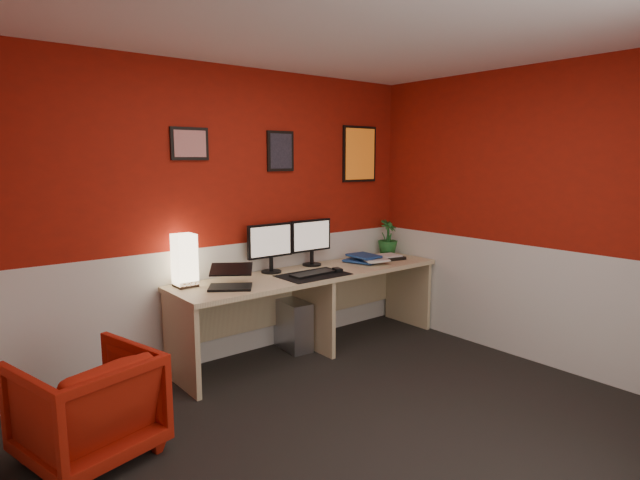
# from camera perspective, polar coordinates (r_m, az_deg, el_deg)

# --- Properties ---
(ground) EXTENTS (4.00, 3.50, 0.01)m
(ground) POSITION_cam_1_polar(r_m,az_deg,el_deg) (3.50, 4.99, -20.71)
(ground) COLOR black
(ground) RESTS_ON ground
(ceiling) EXTENTS (4.00, 3.50, 0.01)m
(ceiling) POSITION_cam_1_polar(r_m,az_deg,el_deg) (3.15, 5.65, 23.02)
(ceiling) COLOR white
(ceiling) RESTS_ON ground
(wall_back) EXTENTS (4.00, 0.01, 2.50)m
(wall_back) POSITION_cam_1_polar(r_m,az_deg,el_deg) (4.50, -10.36, 2.61)
(wall_back) COLOR #9A180B
(wall_back) RESTS_ON ground
(wall_right) EXTENTS (0.01, 3.50, 2.50)m
(wall_right) POSITION_cam_1_polar(r_m,az_deg,el_deg) (4.69, 23.19, 2.29)
(wall_right) COLOR #9A180B
(wall_right) RESTS_ON ground
(wainscot_back) EXTENTS (4.00, 0.01, 1.00)m
(wainscot_back) POSITION_cam_1_polar(r_m,az_deg,el_deg) (4.64, -10.08, -6.64)
(wainscot_back) COLOR silver
(wainscot_back) RESTS_ON ground
(wainscot_right) EXTENTS (0.01, 3.50, 1.00)m
(wainscot_right) POSITION_cam_1_polar(r_m,az_deg,el_deg) (4.82, 22.62, -6.60)
(wainscot_right) COLOR silver
(wainscot_right) RESTS_ON ground
(desk) EXTENTS (2.60, 0.65, 0.73)m
(desk) POSITION_cam_1_polar(r_m,az_deg,el_deg) (4.76, -0.78, -7.80)
(desk) COLOR tan
(desk) RESTS_ON ground
(shoji_lamp) EXTENTS (0.16, 0.16, 0.40)m
(shoji_lamp) POSITION_cam_1_polar(r_m,az_deg,el_deg) (4.23, -14.63, -2.32)
(shoji_lamp) COLOR #FFE5B2
(shoji_lamp) RESTS_ON desk
(laptop) EXTENTS (0.40, 0.38, 0.22)m
(laptop) POSITION_cam_1_polar(r_m,az_deg,el_deg) (4.11, -9.84, -3.76)
(laptop) COLOR black
(laptop) RESTS_ON desk
(monitor_left) EXTENTS (0.45, 0.06, 0.58)m
(monitor_left) POSITION_cam_1_polar(r_m,az_deg,el_deg) (4.60, -5.41, -0.03)
(monitor_left) COLOR black
(monitor_left) RESTS_ON desk
(monitor_right) EXTENTS (0.45, 0.06, 0.58)m
(monitor_right) POSITION_cam_1_polar(r_m,az_deg,el_deg) (4.90, -0.91, 0.54)
(monitor_right) COLOR black
(monitor_right) RESTS_ON desk
(desk_mat) EXTENTS (0.60, 0.38, 0.01)m
(desk_mat) POSITION_cam_1_polar(r_m,az_deg,el_deg) (4.52, -0.75, -3.86)
(desk_mat) COLOR black
(desk_mat) RESTS_ON desk
(keyboard) EXTENTS (0.43, 0.16, 0.02)m
(keyboard) POSITION_cam_1_polar(r_m,az_deg,el_deg) (4.52, -0.80, -3.70)
(keyboard) COLOR black
(keyboard) RESTS_ON desk_mat
(mouse) EXTENTS (0.08, 0.11, 0.03)m
(mouse) POSITION_cam_1_polar(r_m,az_deg,el_deg) (4.65, 1.94, -3.28)
(mouse) COLOR black
(mouse) RESTS_ON desk_mat
(book_bottom) EXTENTS (0.31, 0.36, 0.03)m
(book_bottom) POSITION_cam_1_polar(r_m,az_deg,el_deg) (5.00, 3.89, -2.53)
(book_bottom) COLOR navy
(book_bottom) RESTS_ON desk
(book_middle) EXTENTS (0.34, 0.39, 0.02)m
(book_middle) POSITION_cam_1_polar(r_m,az_deg,el_deg) (5.03, 4.59, -2.15)
(book_middle) COLOR silver
(book_middle) RESTS_ON book_bottom
(book_top) EXTENTS (0.24, 0.32, 0.03)m
(book_top) POSITION_cam_1_polar(r_m,az_deg,el_deg) (5.00, 3.86, -1.93)
(book_top) COLOR navy
(book_top) RESTS_ON book_middle
(zen_tray) EXTENTS (0.39, 0.31, 0.03)m
(zen_tray) POSITION_cam_1_polar(r_m,az_deg,el_deg) (5.28, 7.13, -1.95)
(zen_tray) COLOR black
(zen_tray) RESTS_ON desk
(potted_plant) EXTENTS (0.25, 0.25, 0.37)m
(potted_plant) POSITION_cam_1_polar(r_m,az_deg,el_deg) (5.52, 7.45, 0.29)
(potted_plant) COLOR #19591E
(potted_plant) RESTS_ON desk
(pc_tower) EXTENTS (0.24, 0.47, 0.45)m
(pc_tower) POSITION_cam_1_polar(r_m,az_deg,el_deg) (4.86, -3.14, -9.18)
(pc_tower) COLOR #99999E
(pc_tower) RESTS_ON ground
(armchair) EXTENTS (0.83, 0.84, 0.63)m
(armchair) POSITION_cam_1_polar(r_m,az_deg,el_deg) (3.43, -24.15, -16.27)
(armchair) COLOR #A41809
(armchair) RESTS_ON ground
(art_left) EXTENTS (0.32, 0.02, 0.26)m
(art_left) POSITION_cam_1_polar(r_m,az_deg,el_deg) (4.33, -14.12, 10.21)
(art_left) COLOR red
(art_left) RESTS_ON wall_back
(art_center) EXTENTS (0.28, 0.02, 0.36)m
(art_center) POSITION_cam_1_polar(r_m,az_deg,el_deg) (4.76, -4.36, 9.69)
(art_center) COLOR black
(art_center) RESTS_ON wall_back
(art_right) EXTENTS (0.44, 0.02, 0.56)m
(art_right) POSITION_cam_1_polar(r_m,az_deg,el_deg) (5.37, 4.35, 9.38)
(art_right) COLOR orange
(art_right) RESTS_ON wall_back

